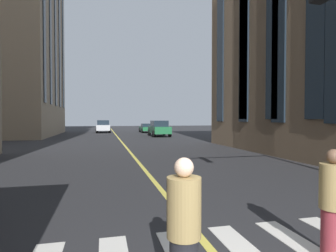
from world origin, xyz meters
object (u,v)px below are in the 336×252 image
car_silver_trailing (103,126)px  pedestrian_near (334,206)px  car_green_near (147,128)px  car_green_mid (159,128)px  pedestrian_companion (184,233)px

car_silver_trailing → pedestrian_near: (-39.33, -3.19, -0.15)m
car_green_near → pedestrian_near: (-38.29, 3.30, 0.12)m
car_green_near → pedestrian_near: pedestrian_near is taller
car_green_near → car_green_mid: bearing=180.0°
car_silver_trailing → pedestrian_companion: size_ratio=2.84×
car_green_near → pedestrian_near: 38.43m
pedestrian_companion → car_silver_trailing: bearing=1.2°
car_silver_trailing → pedestrian_companion: (-39.75, -0.80, -0.15)m
car_green_mid → car_silver_trailing: 12.43m
car_green_near → car_silver_trailing: 6.58m
car_green_near → pedestrian_near: bearing=175.1°
car_silver_trailing → pedestrian_companion: 39.76m
pedestrian_near → car_green_near: bearing=-4.9°
car_green_mid → pedestrian_companion: 29.70m
car_green_near → pedestrian_companion: size_ratio=2.66×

